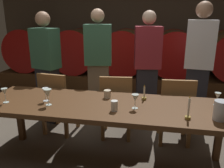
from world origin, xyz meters
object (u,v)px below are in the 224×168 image
(chair_center, at_px, (116,104))
(candle_right, at_px, (188,113))
(guest_center_left, at_px, (98,67))
(wine_glass_left, at_px, (45,92))
(chair_left, at_px, (57,100))
(wine_barrel_right, at_px, (174,54))
(wine_glass_right, at_px, (135,98))
(guest_far_left, at_px, (47,68))
(guest_far_right, at_px, (198,65))
(wine_glass_far_right, at_px, (218,96))
(wine_glass_far_left, at_px, (5,92))
(wine_glass_center, at_px, (48,94))
(dining_table, at_px, (106,110))
(chair_right, at_px, (176,108))
(wine_barrel_left, at_px, (77,51))
(cup_right, at_px, (114,106))
(wine_barrel_center, at_px, (124,52))
(cup_center, at_px, (107,94))
(candle_left, at_px, (144,96))
(wine_barrel_far_left, at_px, (31,49))
(guest_center_right, at_px, (147,67))
(pitcher, at_px, (221,110))

(chair_center, bearing_deg, candle_right, 127.53)
(guest_center_left, distance_m, wine_glass_left, 1.13)
(chair_left, height_order, candle_right, candle_right)
(wine_barrel_right, height_order, wine_glass_right, wine_barrel_right)
(guest_far_left, xyz_separation_m, wine_glass_left, (0.46, -0.98, -0.02))
(guest_far_right, relative_size, wine_glass_far_right, 13.38)
(guest_far_left, distance_m, wine_glass_left, 1.09)
(wine_glass_far_left, bearing_deg, guest_far_right, 32.69)
(wine_glass_right, bearing_deg, chair_center, 113.89)
(guest_far_right, xyz_separation_m, wine_glass_center, (-1.64, -1.33, -0.07))
(wine_glass_center, distance_m, wine_glass_far_right, 1.70)
(guest_far_left, relative_size, guest_center_left, 0.98)
(guest_center_left, relative_size, wine_glass_center, 9.99)
(dining_table, distance_m, candle_right, 0.82)
(wine_barrel_right, bearing_deg, chair_right, -92.13)
(wine_barrel_left, height_order, chair_right, wine_barrel_left)
(chair_right, bearing_deg, candle_right, 87.47)
(wine_barrel_right, xyz_separation_m, wine_glass_left, (-1.47, -2.48, -0.05))
(wine_glass_left, relative_size, cup_right, 1.43)
(wine_barrel_right, height_order, chair_left, wine_barrel_right)
(candle_right, bearing_deg, chair_center, 133.16)
(dining_table, bearing_deg, wine_barrel_left, 114.97)
(wine_barrel_left, distance_m, dining_table, 2.71)
(dining_table, bearing_deg, wine_barrel_center, 93.43)
(cup_center, bearing_deg, candle_right, -26.41)
(wine_glass_far_left, height_order, wine_glass_far_right, wine_glass_far_left)
(chair_center, distance_m, cup_center, 0.51)
(dining_table, relative_size, cup_center, 30.14)
(chair_left, distance_m, candle_left, 1.28)
(candle_right, distance_m, wine_glass_right, 0.50)
(wine_barrel_far_left, height_order, wine_glass_center, wine_barrel_far_left)
(chair_right, relative_size, guest_center_right, 0.53)
(wine_barrel_far_left, height_order, guest_far_left, guest_far_left)
(dining_table, distance_m, guest_center_left, 1.13)
(wine_glass_far_left, bearing_deg, wine_barrel_far_left, 113.93)
(candle_left, bearing_deg, cup_center, -178.13)
(dining_table, bearing_deg, wine_glass_far_left, -171.71)
(wine_barrel_left, xyz_separation_m, wine_glass_far_right, (2.25, -2.26, -0.06))
(pitcher, relative_size, cup_right, 1.72)
(wine_barrel_right, relative_size, guest_center_right, 0.54)
(candle_right, xyz_separation_m, cup_center, (-0.80, 0.40, -0.02))
(chair_right, bearing_deg, wine_barrel_right, -96.34)
(chair_left, relative_size, candle_right, 4.02)
(wine_barrel_left, height_order, wine_barrel_center, same)
(wine_glass_center, bearing_deg, wine_barrel_center, 80.78)
(chair_right, bearing_deg, wine_barrel_far_left, -36.08)
(guest_far_right, height_order, cup_right, guest_far_right)
(wine_barrel_far_left, relative_size, wine_glass_far_right, 6.72)
(cup_center, bearing_deg, candle_left, 1.87)
(wine_barrel_left, height_order, guest_center_left, guest_center_left)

